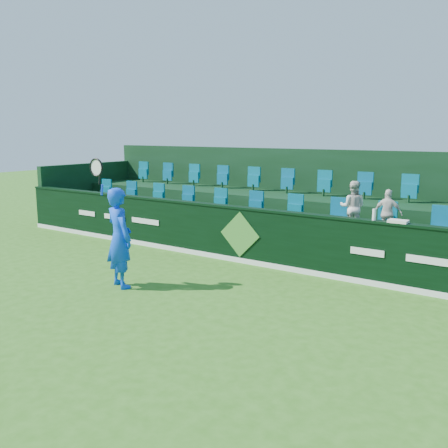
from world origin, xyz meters
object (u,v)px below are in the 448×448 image
Objects in this scene: towel at (398,221)px; spectator_middle at (388,213)px; spectator_left at (353,207)px; tennis_player at (119,237)px; drinks_bottle at (374,215)px.

spectator_middle is at bearing 115.85° from towel.
towel is (1.35, -1.12, -0.03)m from spectator_left.
towel is (4.62, 3.06, 0.35)m from tennis_player.
tennis_player is at bearing -143.55° from drinks_bottle.
towel is 0.49m from drinks_bottle.
spectator_left is 5.18× the size of drinks_bottle.
tennis_player reaches higher than drinks_bottle.
drinks_bottle is at bearing 90.06° from spectator_middle.
tennis_player is 5.56m from towel.
towel is at bearing 112.88° from spectator_middle.
spectator_left is at bearing 140.40° from towel.
spectator_middle is at bearing 93.03° from drinks_bottle.
drinks_bottle is at bearing 180.00° from towel.
spectator_left is 1.76m from towel.
drinks_bottle reaches higher than towel.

